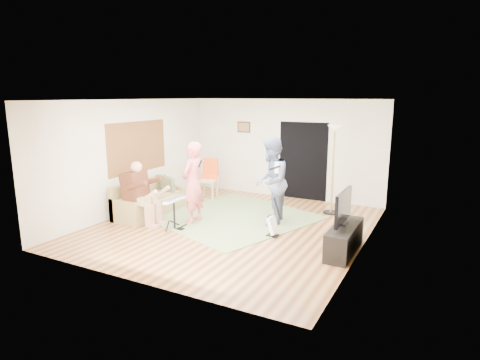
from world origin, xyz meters
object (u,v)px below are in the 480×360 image
guitarist (271,181)px  torchiere_lamp (334,154)px  singer (193,183)px  guitar_spare (273,225)px  drum_kit (174,215)px  dining_chair (209,184)px  tv_cabinet (344,239)px  television (343,207)px  sofa (147,203)px

guitarist → torchiere_lamp: bearing=130.2°
singer → guitar_spare: singer is taller
torchiere_lamp → drum_kit: bearing=-134.1°
drum_kit → singer: (0.10, 0.58, 0.60)m
dining_chair → tv_cabinet: dining_chair is taller
singer → torchiere_lamp: 3.36m
television → guitarist: bearing=153.2°
drum_kit → guitarist: size_ratio=0.36×
guitarist → singer: bearing=-80.3°
guitarist → dining_chair: (-2.43, 1.33, -0.57)m
singer → dining_chair: size_ratio=1.67×
guitar_spare → guitarist: bearing=117.2°
guitarist → tv_cabinet: (1.85, -0.91, -0.71)m
television → sofa: bearing=176.8°
dining_chair → sofa: bearing=-116.5°
sofa → singer: 1.53m
sofa → guitarist: 3.09m
guitar_spare → dining_chair: 3.50m
guitar_spare → drum_kit: bearing=-164.8°
singer → tv_cabinet: singer is taller
tv_cabinet → television: bearing=180.0°
sofa → drum_kit: sofa is taller
singer → tv_cabinet: 3.47m
dining_chair → guitarist: bearing=-40.7°
drum_kit → dining_chair: size_ratio=0.64×
sofa → singer: singer is taller
singer → guitar_spare: bearing=86.0°
sofa → dining_chair: 2.04m
television → dining_chair: bearing=152.1°
television → drum_kit: bearing=-173.6°
drum_kit → torchiere_lamp: torchiere_lamp is taller
torchiere_lamp → television: bearing=-70.6°
singer → dining_chair: (-0.87, 2.05, -0.52)m
tv_cabinet → television: 0.60m
guitarist → dining_chair: size_ratio=1.77×
sofa → guitarist: bearing=12.4°
drum_kit → singer: bearing=80.4°
drum_kit → torchiere_lamp: 3.95m
guitar_spare → television: (1.42, -0.16, 0.62)m
singer → torchiere_lamp: size_ratio=0.86×
guitarist → guitar_spare: bearing=12.0°
tv_cabinet → guitarist: bearing=153.8°
tv_cabinet → drum_kit: bearing=-173.7°
guitar_spare → dining_chair: dining_chair is taller
guitar_spare → television: size_ratio=0.82×
sofa → guitar_spare: (3.32, -0.10, -0.02)m
sofa → singer: size_ratio=1.05×
drum_kit → guitar_spare: guitar_spare is taller
drum_kit → guitar_spare: size_ratio=0.85×
torchiere_lamp → tv_cabinet: torchiere_lamp is taller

